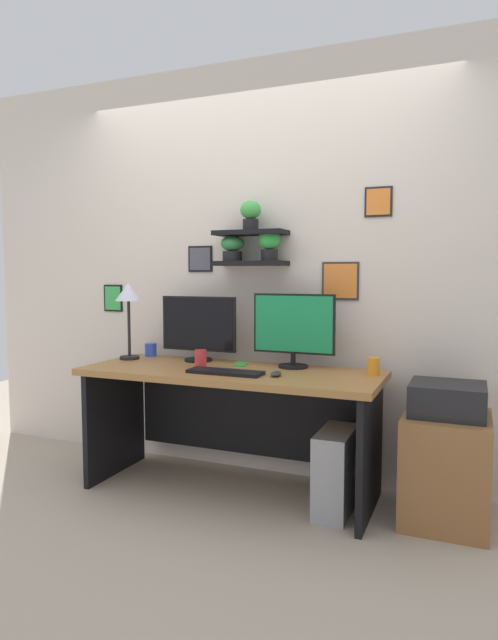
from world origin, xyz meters
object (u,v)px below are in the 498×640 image
(water_cup, at_px, (201,359))
(monitor_right, at_px, (294,328))
(coffee_mug, at_px, (151,350))
(computer_tower_right, at_px, (336,471))
(keyboard, at_px, (225,372))
(computer_mouse, at_px, (276,374))
(cell_phone, at_px, (241,364))
(desk_lamp, at_px, (129,299))
(monitor_left, at_px, (199,327))
(pen_cup, at_px, (373,366))
(printer, at_px, (447,399))
(drawer_cabinet, at_px, (445,468))
(desk, at_px, (234,401))

(water_cup, bearing_deg, monitor_right, 24.18)
(coffee_mug, bearing_deg, computer_tower_right, -12.66)
(keyboard, xyz_separation_m, computer_mouse, (0.30, 0.03, 0.01))
(cell_phone, distance_m, water_cup, 0.27)
(desk_lamp, bearing_deg, water_cup, -11.50)
(monitor_left, xyz_separation_m, water_cup, (0.13, -0.23, -0.17))
(pen_cup, relative_size, computer_tower_right, 0.22)
(printer, bearing_deg, keyboard, -170.01)
(desk_lamp, bearing_deg, printer, -0.96)
(computer_tower_right, bearing_deg, pen_cup, 48.65)
(drawer_cabinet, xyz_separation_m, computer_tower_right, (-0.57, -0.11, -0.06))
(monitor_left, bearing_deg, desk, -26.24)
(monitor_left, bearing_deg, printer, -5.32)
(computer_mouse, bearing_deg, monitor_left, 153.71)
(coffee_mug, bearing_deg, monitor_right, -3.20)
(monitor_right, distance_m, desk_lamp, 1.13)
(monitor_left, distance_m, drawer_cabinet, 1.70)
(computer_mouse, bearing_deg, cell_phone, 140.31)
(pen_cup, xyz_separation_m, printer, (0.40, -0.08, -0.14))
(computer_mouse, bearing_deg, monitor_right, 90.31)
(computer_mouse, distance_m, printer, 0.92)
(monitor_left, distance_m, keyboard, 0.54)
(desk_lamp, xyz_separation_m, drawer_cabinet, (2.01, -0.03, -0.87))
(monitor_right, xyz_separation_m, pen_cup, (0.49, -0.07, -0.19))
(drawer_cabinet, bearing_deg, computer_tower_right, -169.15)
(pen_cup, relative_size, water_cup, 0.91)
(monitor_right, relative_size, printer, 1.35)
(printer, bearing_deg, monitor_right, 170.88)
(pen_cup, bearing_deg, water_cup, -170.68)
(monitor_right, bearing_deg, cell_phone, -172.12)
(water_cup, bearing_deg, keyboard, -28.89)
(keyboard, distance_m, cell_phone, 0.31)
(cell_phone, distance_m, drawer_cabinet, 1.32)
(desk, height_order, monitor_left, monitor_left)
(monitor_left, relative_size, printer, 1.38)
(coffee_mug, height_order, printer, coffee_mug)
(desk_lamp, relative_size, drawer_cabinet, 0.88)
(monitor_left, relative_size, monitor_right, 1.03)
(coffee_mug, bearing_deg, desk, -16.69)
(printer, distance_m, computer_tower_right, 0.72)
(desk, relative_size, computer_mouse, 19.90)
(monitor_right, distance_m, cell_phone, 0.41)
(keyboard, distance_m, coffee_mug, 0.87)
(pen_cup, height_order, computer_tower_right, pen_cup)
(water_cup, xyz_separation_m, drawer_cabinet, (1.41, 0.09, -0.52))
(coffee_mug, bearing_deg, keyboard, -28.48)
(pen_cup, bearing_deg, computer_tower_right, -131.35)
(desk_lamp, height_order, water_cup, desk_lamp)
(keyboard, bearing_deg, computer_mouse, 6.10)
(keyboard, bearing_deg, water_cup, 151.11)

